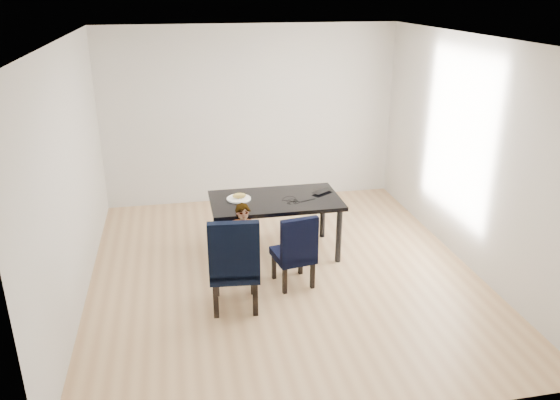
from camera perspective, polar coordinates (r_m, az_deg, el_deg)
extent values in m
cube|color=tan|center=(6.61, 0.34, -7.54)|extent=(4.50, 5.00, 0.01)
cube|color=white|center=(5.80, 0.40, 16.57)|extent=(4.50, 5.00, 0.01)
cube|color=silver|center=(8.45, -3.06, 8.80)|extent=(4.50, 0.01, 2.70)
cube|color=silver|center=(3.84, 7.92, -7.59)|extent=(4.50, 0.01, 2.70)
cube|color=silver|center=(6.06, -21.05, 2.21)|extent=(0.01, 5.00, 2.70)
cube|color=silver|center=(6.86, 19.21, 4.62)|extent=(0.01, 5.00, 2.70)
cube|color=black|center=(6.88, -0.48, -2.78)|extent=(1.60, 0.90, 0.75)
cube|color=black|center=(5.73, -4.80, -6.35)|extent=(0.56, 0.58, 1.06)
cube|color=black|center=(6.17, 1.38, -5.11)|extent=(0.49, 0.50, 0.88)
imported|color=orange|center=(6.18, -3.77, -4.65)|extent=(0.39, 0.29, 0.97)
cylinder|color=white|center=(6.73, -4.33, 0.14)|extent=(0.34, 0.34, 0.02)
ellipsoid|color=#B0943F|center=(6.71, -4.29, 0.46)|extent=(0.19, 0.14, 0.07)
imported|color=black|center=(6.99, 4.20, 0.98)|extent=(0.34, 0.31, 0.02)
torus|color=black|center=(6.62, 1.37, -0.22)|extent=(0.18, 0.18, 0.01)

